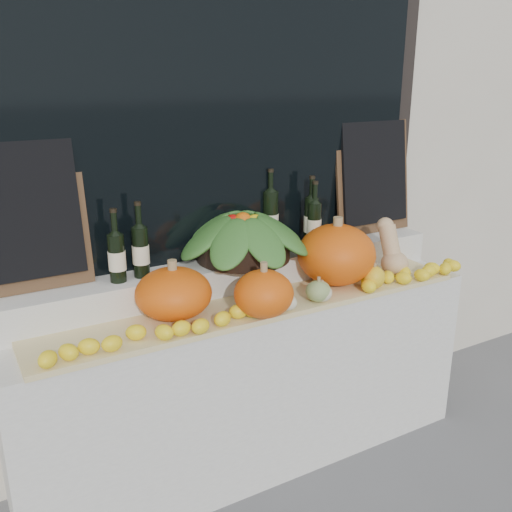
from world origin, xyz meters
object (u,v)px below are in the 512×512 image
(pumpkin_left, at_px, (174,293))
(pumpkin_right, at_px, (336,254))
(produce_bowl, at_px, (243,236))
(wine_bottle_tall, at_px, (270,219))
(butternut_squash, at_px, (392,251))

(pumpkin_left, height_order, pumpkin_right, pumpkin_right)
(pumpkin_left, xyz_separation_m, pumpkin_right, (0.86, -0.01, 0.04))
(pumpkin_right, distance_m, produce_bowl, 0.47)
(produce_bowl, xyz_separation_m, wine_bottle_tall, (0.21, 0.09, 0.04))
(pumpkin_left, bearing_deg, butternut_squash, -1.98)
(pumpkin_left, distance_m, wine_bottle_tall, 0.74)
(produce_bowl, distance_m, wine_bottle_tall, 0.23)
(pumpkin_right, height_order, produce_bowl, produce_bowl)
(produce_bowl, height_order, wine_bottle_tall, wine_bottle_tall)
(pumpkin_right, bearing_deg, butternut_squash, -5.23)
(pumpkin_left, bearing_deg, wine_bottle_tall, 23.99)
(pumpkin_left, height_order, butternut_squash, butternut_squash)
(pumpkin_left, xyz_separation_m, produce_bowl, (0.45, 0.20, 0.14))
(pumpkin_left, relative_size, butternut_squash, 1.14)
(wine_bottle_tall, bearing_deg, pumpkin_left, -156.01)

